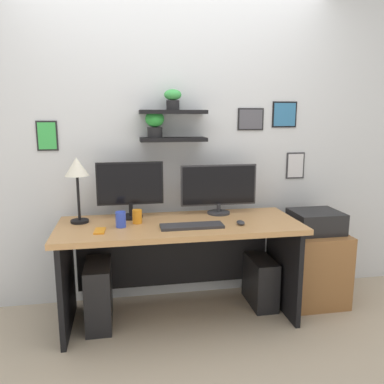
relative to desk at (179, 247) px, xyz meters
The scene contains 15 objects.
ground_plane 0.55m from the desk, 90.00° to the right, with size 8.00×8.00×0.00m, color tan.
back_wall_assembly 0.89m from the desk, 89.72° to the left, with size 4.40×0.24×2.70m.
desk is the anchor object (origin of this frame).
monitor_left 0.58m from the desk, 155.02° to the left, with size 0.50×0.18×0.43m.
monitor_right 0.56m from the desk, 25.00° to the left, with size 0.60×0.18×0.39m.
keyboard 0.29m from the desk, 70.87° to the right, with size 0.44×0.14×0.02m, color #2D2D33.
computer_mouse 0.51m from the desk, 23.62° to the right, with size 0.06×0.09×0.03m, color #2D2D33.
desk_lamp 0.93m from the desk, behind, with size 0.17×0.17×0.48m.
cell_phone 0.63m from the desk, 162.60° to the right, with size 0.07×0.14×0.01m, color orange.
pen_cup 0.40m from the desk, behind, with size 0.07×0.07×0.10m, color orange.
water_cup 0.50m from the desk, 167.66° to the right, with size 0.07×0.07×0.11m, color blue.
drawer_cabinet 1.16m from the desk, ahead, with size 0.44×0.50×0.59m, color brown.
printer 1.14m from the desk, ahead, with size 0.38×0.34×0.17m, color black.
computer_tower_left 0.68m from the desk, behind, with size 0.18×0.40×0.47m, color black.
computer_tower_right 0.76m from the desk, ahead, with size 0.18×0.40×0.39m, color black.
Camera 1 is at (-0.40, -2.69, 1.51)m, focal length 36.19 mm.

